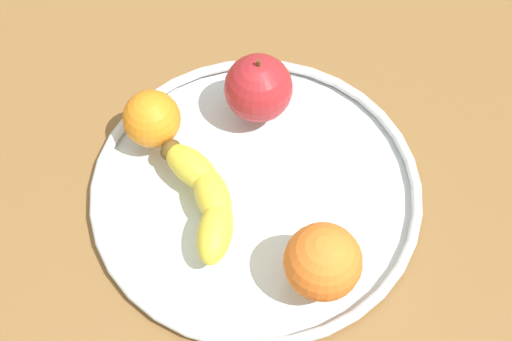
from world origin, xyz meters
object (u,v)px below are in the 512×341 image
at_px(fruit_bowl, 256,189).
at_px(orange_back_right, 323,262).
at_px(apple, 258,88).
at_px(banana, 205,196).
at_px(orange_back_left, 152,119).

relative_size(fruit_bowl, orange_back_right, 4.72).
bearing_deg(apple, banana, 122.20).
relative_size(banana, orange_back_right, 2.12).
bearing_deg(banana, orange_back_right, -145.18).
distance_m(fruit_bowl, apple, 0.12).
height_order(fruit_bowl, orange_back_left, orange_back_left).
height_order(banana, apple, apple).
distance_m(banana, apple, 0.14).
bearing_deg(apple, orange_back_left, 73.82).
bearing_deg(banana, orange_back_left, 14.93).
relative_size(apple, orange_back_left, 1.33).
relative_size(fruit_bowl, apple, 4.25).
bearing_deg(orange_back_left, banana, -179.62).
height_order(orange_back_left, orange_back_right, orange_back_right).
bearing_deg(apple, orange_back_right, 162.30).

